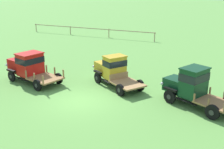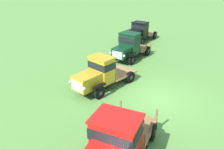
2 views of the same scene
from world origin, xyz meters
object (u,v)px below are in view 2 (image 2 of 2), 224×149
object	(u,v)px
vintage_truck_back_of_row	(139,32)
vintage_truck_far_side	(129,46)
vintage_truck_second_in_line	(114,144)
vintage_truck_midrow_center	(100,74)

from	to	relation	value
vintage_truck_back_of_row	vintage_truck_far_side	bearing A→B (deg)	174.13
vintage_truck_far_side	vintage_truck_back_of_row	size ratio (longest dim) A/B	0.92
vintage_truck_far_side	vintage_truck_back_of_row	distance (m)	5.63
vintage_truck_far_side	vintage_truck_second_in_line	bearing A→B (deg)	-177.11
vintage_truck_midrow_center	vintage_truck_far_side	size ratio (longest dim) A/B	1.01
vintage_truck_midrow_center	vintage_truck_back_of_row	world-z (taller)	vintage_truck_midrow_center
vintage_truck_second_in_line	vintage_truck_far_side	size ratio (longest dim) A/B	1.08
vintage_truck_second_in_line	vintage_truck_midrow_center	xyz separation A→B (m)	(6.11, 1.87, -0.08)
vintage_truck_second_in_line	vintage_truck_far_side	world-z (taller)	vintage_truck_far_side
vintage_truck_second_in_line	vintage_truck_back_of_row	size ratio (longest dim) A/B	1.00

